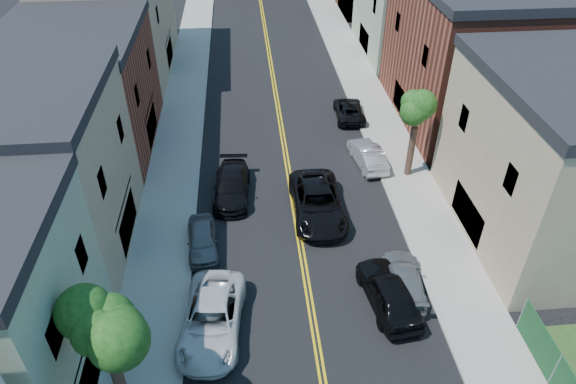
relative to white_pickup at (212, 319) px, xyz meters
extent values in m
cube|color=gray|center=(-3.14, 21.77, -0.74)|extent=(3.20, 100.00, 0.15)
cube|color=gray|center=(12.66, 21.77, -0.74)|extent=(3.20, 100.00, 0.15)
cube|color=gray|center=(-1.39, 21.77, -0.74)|extent=(0.30, 100.00, 0.15)
cube|color=gray|center=(10.91, 21.77, -0.74)|extent=(0.30, 100.00, 0.15)
cube|color=#998466|center=(-9.24, 6.77, 3.68)|extent=(9.00, 10.00, 9.00)
cube|color=brown|center=(-9.24, 17.77, 3.18)|extent=(9.00, 12.00, 8.00)
cube|color=#998466|center=(-9.24, 31.77, 3.93)|extent=(9.00, 16.00, 9.50)
cube|color=#998466|center=(18.76, 5.77, 3.68)|extent=(9.00, 12.00, 9.00)
cube|color=brown|center=(18.76, 19.77, 4.18)|extent=(9.00, 14.00, 10.00)
cube|color=gray|center=(18.76, 33.77, 3.43)|extent=(9.00, 12.00, 8.50)
sphere|color=#11370F|center=(-3.14, -4.23, 5.63)|extent=(5.20, 5.20, 5.20)
sphere|color=#11370F|center=(-2.62, -4.62, 6.67)|extent=(3.90, 3.90, 3.90)
sphere|color=#11370F|center=(-3.66, -3.71, 5.11)|extent=(3.64, 3.64, 3.64)
cylinder|color=#322019|center=(12.66, 11.77, 1.09)|extent=(0.44, 0.44, 3.52)
sphere|color=#11370F|center=(12.66, 11.77, 4.83)|extent=(4.40, 4.40, 4.40)
sphere|color=#11370F|center=(13.10, 11.44, 5.71)|extent=(3.30, 3.30, 3.30)
sphere|color=#11370F|center=(12.22, 12.21, 4.39)|extent=(3.08, 3.08, 3.08)
imported|color=silver|center=(0.00, 0.00, 0.00)|extent=(3.38, 6.15, 1.63)
imported|color=slate|center=(-0.70, 5.75, -0.14)|extent=(1.93, 4.10, 1.36)
imported|color=black|center=(0.96, 10.55, -0.05)|extent=(2.50, 5.42, 1.53)
imported|color=slate|center=(9.58, 1.78, -0.14)|extent=(2.42, 4.82, 1.34)
imported|color=black|center=(8.56, 0.84, 0.04)|extent=(2.65, 5.23, 1.71)
imported|color=#AAABB1|center=(10.26, 13.38, -0.08)|extent=(2.14, 4.61, 1.46)
imported|color=black|center=(10.26, 20.19, -0.18)|extent=(2.34, 4.71, 1.28)
imported|color=black|center=(6.07, 8.20, 0.07)|extent=(3.01, 6.43, 1.78)
camera|label=1|loc=(2.07, -15.92, 18.94)|focal=32.18mm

